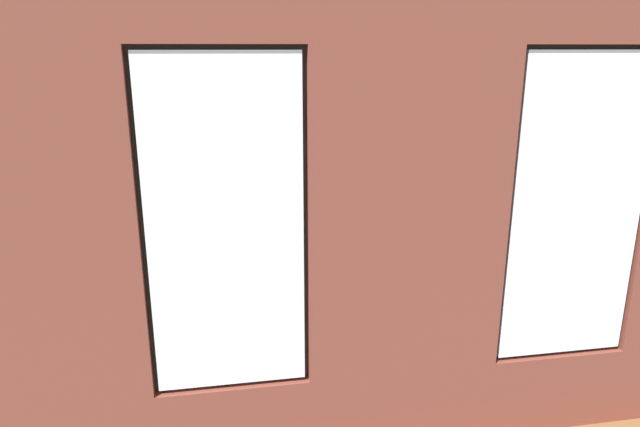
# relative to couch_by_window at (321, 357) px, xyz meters

# --- Properties ---
(ground_plane) EXTENTS (6.91, 6.40, 0.10)m
(ground_plane) POSITION_rel_couch_by_window_xyz_m (-0.44, -2.17, -0.38)
(ground_plane) COLOR brown
(brick_wall_with_windows) EXTENTS (6.31, 0.30, 3.59)m
(brick_wall_with_windows) POSITION_rel_couch_by_window_xyz_m (-0.44, 0.65, 1.46)
(brick_wall_with_windows) COLOR brown
(brick_wall_with_windows) RESTS_ON ground_plane
(white_wall_right) EXTENTS (0.10, 5.40, 3.59)m
(white_wall_right) POSITION_rel_couch_by_window_xyz_m (2.66, -1.97, 1.46)
(white_wall_right) COLOR silver
(white_wall_right) RESTS_ON ground_plane
(couch_by_window) EXTENTS (2.03, 0.87, 0.80)m
(couch_by_window) POSITION_rel_couch_by_window_xyz_m (0.00, 0.00, 0.00)
(couch_by_window) COLOR black
(couch_by_window) RESTS_ON ground_plane
(couch_left) EXTENTS (0.87, 1.85, 0.80)m
(couch_left) POSITION_rel_couch_by_window_xyz_m (-2.90, -1.90, 0.00)
(couch_left) COLOR black
(couch_left) RESTS_ON ground_plane
(coffee_table) EXTENTS (1.46, 0.74, 0.43)m
(coffee_table) POSITION_rel_couch_by_window_xyz_m (0.02, -2.19, 0.05)
(coffee_table) COLOR tan
(coffee_table) RESTS_ON ground_plane
(cup_ceramic) EXTENTS (0.07, 0.07, 0.08)m
(cup_ceramic) POSITION_rel_couch_by_window_xyz_m (0.46, -2.07, 0.14)
(cup_ceramic) COLOR #4C4C51
(cup_ceramic) RESTS_ON coffee_table
(candle_jar) EXTENTS (0.08, 0.08, 0.09)m
(candle_jar) POSITION_rel_couch_by_window_xyz_m (-0.09, -2.07, 0.15)
(candle_jar) COLOR #B7333D
(candle_jar) RESTS_ON coffee_table
(table_plant_small) EXTENTS (0.15, 0.15, 0.25)m
(table_plant_small) POSITION_rel_couch_by_window_xyz_m (-0.38, -2.32, 0.23)
(table_plant_small) COLOR beige
(table_plant_small) RESTS_ON coffee_table
(remote_gray) EXTENTS (0.17, 0.07, 0.02)m
(remote_gray) POSITION_rel_couch_by_window_xyz_m (0.20, -2.28, 0.11)
(remote_gray) COLOR #59595B
(remote_gray) RESTS_ON coffee_table
(remote_black) EXTENTS (0.16, 0.15, 0.02)m
(remote_black) POSITION_rel_couch_by_window_xyz_m (0.02, -2.19, 0.11)
(remote_black) COLOR black
(remote_black) RESTS_ON coffee_table
(media_console) EXTENTS (0.99, 0.42, 0.53)m
(media_console) POSITION_rel_couch_by_window_xyz_m (2.36, -2.66, -0.06)
(media_console) COLOR black
(media_console) RESTS_ON ground_plane
(tv_flatscreen) EXTENTS (1.07, 0.20, 0.70)m
(tv_flatscreen) POSITION_rel_couch_by_window_xyz_m (2.36, -2.67, 0.55)
(tv_flatscreen) COLOR black
(tv_flatscreen) RESTS_ON media_console
(papasan_chair) EXTENTS (1.04, 1.04, 0.67)m
(papasan_chair) POSITION_rel_couch_by_window_xyz_m (-0.63, -4.02, 0.10)
(papasan_chair) COLOR olive
(papasan_chair) RESTS_ON ground_plane
(potted_plant_beside_window_right) EXTENTS (0.79, 0.80, 1.14)m
(potted_plant_beside_window_right) POSITION_rel_couch_by_window_xyz_m (1.86, 0.10, 0.43)
(potted_plant_beside_window_right) COLOR beige
(potted_plant_beside_window_right) RESTS_ON ground_plane
(potted_plant_corner_near_left) EXTENTS (0.49, 0.49, 0.75)m
(potted_plant_corner_near_left) POSITION_rel_couch_by_window_xyz_m (-3.05, -4.37, 0.15)
(potted_plant_corner_near_left) COLOR beige
(potted_plant_corner_near_left) RESTS_ON ground_plane
(potted_plant_near_tv) EXTENTS (0.90, 0.98, 1.29)m
(potted_plant_near_tv) POSITION_rel_couch_by_window_xyz_m (1.81, -1.72, 0.26)
(potted_plant_near_tv) COLOR beige
(potted_plant_near_tv) RESTS_ON ground_plane
(potted_plant_between_couches) EXTENTS (0.66, 0.66, 0.97)m
(potted_plant_between_couches) POSITION_rel_couch_by_window_xyz_m (-1.47, -0.05, 0.33)
(potted_plant_between_couches) COLOR brown
(potted_plant_between_couches) RESTS_ON ground_plane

